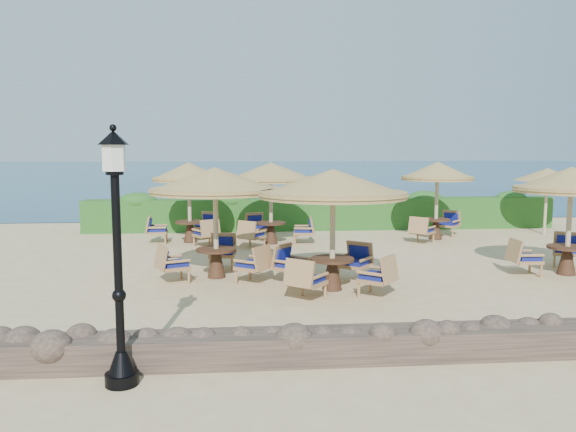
# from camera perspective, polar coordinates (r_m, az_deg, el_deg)

# --- Properties ---
(ground) EXTENTS (120.00, 120.00, 0.00)m
(ground) POSITION_cam_1_polar(r_m,az_deg,el_deg) (14.72, 7.83, -5.32)
(ground) COLOR tan
(ground) RESTS_ON ground
(sea) EXTENTS (160.00, 160.00, 0.00)m
(sea) POSITION_cam_1_polar(r_m,az_deg,el_deg) (84.14, -2.87, 4.70)
(sea) COLOR navy
(sea) RESTS_ON ground
(hedge) EXTENTS (18.00, 0.90, 1.20)m
(hedge) POSITION_cam_1_polar(r_m,az_deg,el_deg) (21.61, 3.61, 0.21)
(hedge) COLOR #1D4E19
(hedge) RESTS_ON ground
(stone_wall) EXTENTS (15.00, 0.65, 0.44)m
(stone_wall) POSITION_cam_1_polar(r_m,az_deg,el_deg) (8.94, 16.94, -12.12)
(stone_wall) COLOR brown
(stone_wall) RESTS_ON ground
(lamp_post) EXTENTS (0.44, 0.44, 3.31)m
(lamp_post) POSITION_cam_1_polar(r_m,az_deg,el_deg) (7.54, -16.88, -5.15)
(lamp_post) COLOR black
(lamp_post) RESTS_ON ground
(extra_parasol) EXTENTS (2.30, 2.30, 2.41)m
(extra_parasol) POSITION_cam_1_polar(r_m,az_deg,el_deg) (22.19, 24.85, 3.84)
(extra_parasol) COLOR tan
(extra_parasol) RESTS_ON ground
(cafe_set_0) EXTENTS (3.13, 3.13, 2.65)m
(cafe_set_0) POSITION_cam_1_polar(r_m,az_deg,el_deg) (13.41, -7.39, 2.06)
(cafe_set_0) COLOR tan
(cafe_set_0) RESTS_ON ground
(cafe_set_1) EXTENTS (3.24, 3.24, 2.65)m
(cafe_set_1) POSITION_cam_1_polar(r_m,az_deg,el_deg) (12.16, 4.58, 1.35)
(cafe_set_1) COLOR tan
(cafe_set_1) RESTS_ON ground
(cafe_set_2) EXTENTS (2.76, 2.77, 2.65)m
(cafe_set_2) POSITION_cam_1_polar(r_m,az_deg,el_deg) (15.26, 26.77, 1.62)
(cafe_set_2) COLOR tan
(cafe_set_2) RESTS_ON ground
(cafe_set_3) EXTENTS (2.62, 2.77, 2.65)m
(cafe_set_3) POSITION_cam_1_polar(r_m,az_deg,el_deg) (18.73, -10.01, 2.81)
(cafe_set_3) COLOR tan
(cafe_set_3) RESTS_ON ground
(cafe_set_4) EXTENTS (2.90, 2.90, 2.65)m
(cafe_set_4) POSITION_cam_1_polar(r_m,az_deg,el_deg) (18.19, -1.75, 3.20)
(cafe_set_4) COLOR tan
(cafe_set_4) RESTS_ON ground
(cafe_set_5) EXTENTS (2.45, 2.50, 2.65)m
(cafe_set_5) POSITION_cam_1_polar(r_m,az_deg,el_deg) (19.75, 14.91, 3.26)
(cafe_set_5) COLOR tan
(cafe_set_5) RESTS_ON ground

